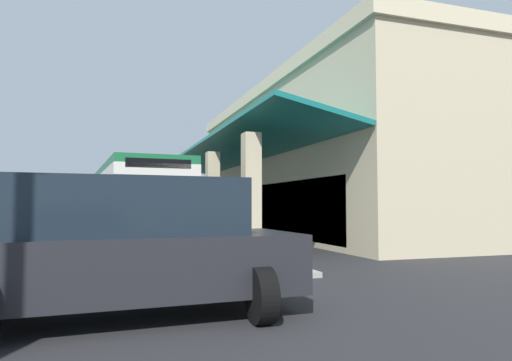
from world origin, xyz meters
TOP-DOWN VIEW (x-y plane):
  - ground at (0.00, 8.00)m, footprint 120.00×120.00m
  - curb_strip at (-0.41, 2.48)m, footprint 27.32×0.50m
  - plaza_building at (-0.41, 12.11)m, footprint 23.07×16.41m
  - transit_bus at (3.17, -0.74)m, footprint 11.37×3.40m
  - parked_suv_charcoal at (15.58, -1.49)m, footprint 2.84×4.87m
  - pedestrian at (13.12, -3.39)m, footprint 0.57×0.49m
  - potted_palm at (-6.49, 3.56)m, footprint 1.78×1.73m

SIDE VIEW (x-z plane):
  - ground at x=0.00m, z-range 0.00..0.00m
  - curb_strip at x=-0.41m, z-range 0.00..0.12m
  - potted_palm at x=-6.49m, z-range -0.81..2.13m
  - pedestrian at x=13.12m, z-range 0.09..1.72m
  - parked_suv_charcoal at x=15.58m, z-range 0.03..2.00m
  - transit_bus at x=3.17m, z-range 0.18..3.52m
  - plaza_building at x=-0.41m, z-range 0.00..7.80m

